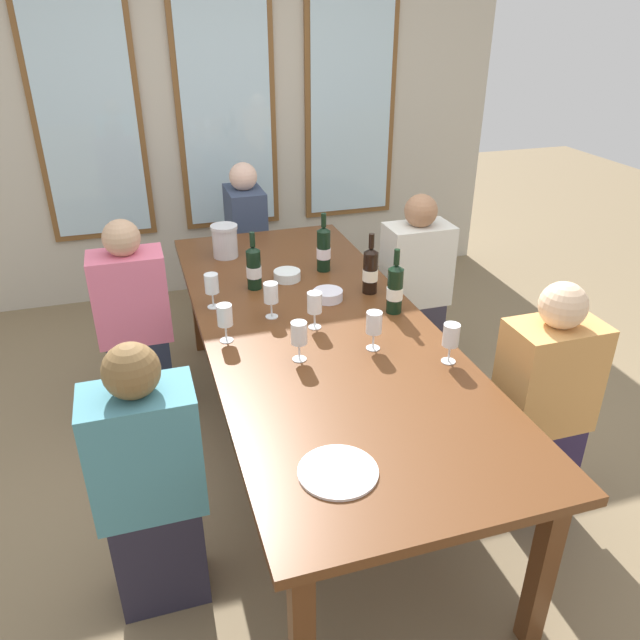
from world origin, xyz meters
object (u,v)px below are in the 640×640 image
(wine_bottle_1, at_px, (324,249))
(seated_person_4, at_px, (247,245))
(metal_pitcher, at_px, (225,241))
(wine_bottle_2, at_px, (254,267))
(tasting_bowl_0, at_px, (287,275))
(wine_glass_5, at_px, (374,324))
(tasting_bowl_1, at_px, (328,295))
(wine_bottle_3, at_px, (395,289))
(wine_glass_1, at_px, (271,294))
(seated_person_2, at_px, (135,324))
(seated_person_0, at_px, (150,487))
(seated_person_1, at_px, (542,408))
(wine_bottle_0, at_px, (370,270))
(wine_glass_6, at_px, (299,334))
(wine_glass_3, at_px, (451,336))
(seated_person_3, at_px, (415,289))
(wine_glass_0, at_px, (212,284))
(dining_table, at_px, (316,335))
(white_plate_0, at_px, (338,472))
(wine_glass_2, at_px, (315,304))
(wine_glass_4, at_px, (225,317))

(wine_bottle_1, relative_size, seated_person_4, 0.29)
(metal_pitcher, height_order, wine_bottle_2, wine_bottle_2)
(tasting_bowl_0, height_order, wine_glass_5, wine_glass_5)
(seated_person_4, bearing_deg, tasting_bowl_1, -84.80)
(metal_pitcher, xyz_separation_m, wine_bottle_3, (0.65, -0.96, 0.03))
(wine_glass_1, height_order, seated_person_2, seated_person_2)
(seated_person_0, bearing_deg, seated_person_4, 70.66)
(wine_bottle_1, distance_m, tasting_bowl_1, 0.39)
(seated_person_1, bearing_deg, wine_bottle_2, 131.89)
(wine_bottle_0, bearing_deg, wine_glass_6, -134.26)
(metal_pitcher, height_order, seated_person_1, seated_person_1)
(wine_glass_6, bearing_deg, seated_person_4, 85.37)
(tasting_bowl_1, bearing_deg, wine_glass_3, -67.74)
(wine_glass_5, bearing_deg, metal_pitcher, 108.65)
(seated_person_3, bearing_deg, wine_glass_0, -165.61)
(metal_pitcher, relative_size, tasting_bowl_1, 1.28)
(seated_person_4, bearing_deg, wine_glass_5, -85.16)
(dining_table, relative_size, metal_pitcher, 14.08)
(wine_bottle_2, bearing_deg, wine_bottle_3, -38.98)
(wine_bottle_0, relative_size, seated_person_1, 0.28)
(wine_bottle_1, height_order, seated_person_2, seated_person_2)
(wine_glass_5, bearing_deg, wine_glass_1, 129.58)
(tasting_bowl_0, distance_m, seated_person_0, 1.44)
(wine_glass_3, xyz_separation_m, wine_glass_6, (-0.59, 0.20, 0.00))
(wine_bottle_0, height_order, seated_person_0, seated_person_0)
(wine_bottle_3, relative_size, seated_person_4, 0.29)
(white_plate_0, distance_m, wine_glass_0, 1.33)
(white_plate_0, bearing_deg, seated_person_4, 85.09)
(tasting_bowl_0, height_order, wine_glass_1, wine_glass_1)
(wine_glass_2, bearing_deg, wine_bottle_1, 68.95)
(seated_person_0, xyz_separation_m, seated_person_3, (1.63, 1.27, 0.00))
(wine_glass_3, bearing_deg, wine_glass_5, 142.99)
(metal_pitcher, distance_m, wine_bottle_0, 0.95)
(white_plate_0, xyz_separation_m, wine_glass_3, (0.66, 0.51, 0.12))
(wine_glass_1, bearing_deg, wine_glass_4, -145.93)
(wine_bottle_3, bearing_deg, wine_bottle_0, 96.69)
(wine_glass_6, xyz_separation_m, seated_person_4, (0.16, 1.97, -0.34))
(wine_bottle_1, distance_m, wine_glass_3, 1.10)
(wine_glass_5, bearing_deg, wine_glass_3, -37.01)
(dining_table, bearing_deg, seated_person_0, -142.08)
(seated_person_3, xyz_separation_m, seated_person_4, (-0.82, 1.05, 0.00))
(white_plate_0, bearing_deg, metal_pitcher, 90.78)
(wine_glass_4, bearing_deg, seated_person_1, -26.03)
(seated_person_4, bearing_deg, wine_glass_4, -103.81)
(wine_bottle_3, relative_size, tasting_bowl_1, 2.15)
(wine_bottle_2, distance_m, wine_glass_0, 0.29)
(tasting_bowl_1, bearing_deg, seated_person_3, 30.64)
(wine_bottle_2, bearing_deg, seated_person_3, 8.90)
(white_plate_0, height_order, wine_glass_1, wine_glass_1)
(wine_bottle_1, distance_m, wine_bottle_2, 0.43)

